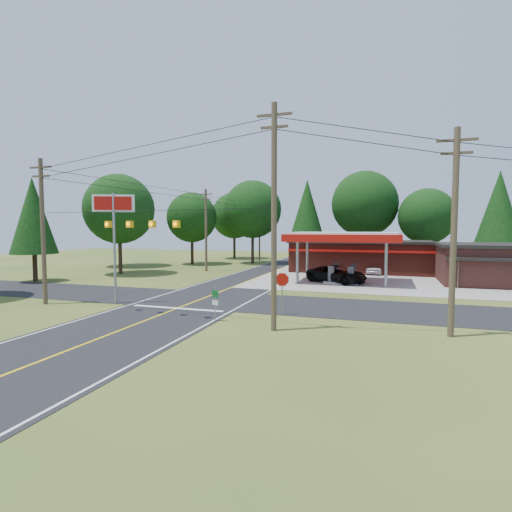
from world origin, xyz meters
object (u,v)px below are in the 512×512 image
(big_stop_sign, at_px, (114,220))
(octagonal_stop_sign, at_px, (282,283))
(sedan_car, at_px, (376,268))
(suv_car, at_px, (337,274))
(gas_canopy, at_px, (343,238))

(big_stop_sign, relative_size, octagonal_stop_sign, 2.93)
(sedan_car, xyz_separation_m, octagonal_stop_sign, (-5.00, -24.29, 1.24))
(suv_car, bearing_deg, octagonal_stop_sign, -159.15)
(gas_canopy, height_order, big_stop_sign, big_stop_sign)
(sedan_car, distance_m, octagonal_stop_sign, 24.83)
(gas_canopy, bearing_deg, suv_car, -121.30)
(big_stop_sign, distance_m, octagonal_stop_sign, 12.60)
(big_stop_sign, bearing_deg, gas_canopy, 49.34)
(sedan_car, bearing_deg, suv_car, -101.55)
(gas_canopy, xyz_separation_m, suv_car, (-0.50, -0.82, -3.45))
(sedan_car, height_order, big_stop_sign, big_stop_sign)
(gas_canopy, relative_size, octagonal_stop_sign, 4.05)
(suv_car, distance_m, big_stop_sign, 21.14)
(gas_canopy, relative_size, sedan_car, 2.48)
(gas_canopy, distance_m, octagonal_stop_sign, 16.58)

